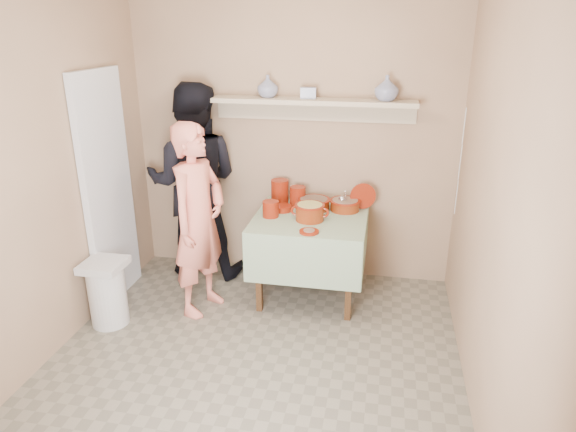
% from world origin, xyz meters
% --- Properties ---
extents(ground, '(3.50, 3.50, 0.00)m').
position_xyz_m(ground, '(0.00, 0.00, 0.00)').
color(ground, '#706858').
rests_on(ground, ground).
extents(tile_panel, '(0.06, 0.70, 2.00)m').
position_xyz_m(tile_panel, '(-1.46, 0.95, 1.00)').
color(tile_panel, silver).
rests_on(tile_panel, ground).
extents(plate_stack_a, '(0.16, 0.16, 0.22)m').
position_xyz_m(plate_stack_a, '(-0.09, 1.58, 0.87)').
color(plate_stack_a, '#701305').
rests_on(plate_stack_a, serving_table).
extents(plate_stack_b, '(0.15, 0.15, 0.17)m').
position_xyz_m(plate_stack_b, '(0.09, 1.55, 0.85)').
color(plate_stack_b, '#701305').
rests_on(plate_stack_b, serving_table).
extents(bowl_stack, '(0.14, 0.14, 0.14)m').
position_xyz_m(bowl_stack, '(-0.09, 1.20, 0.83)').
color(bowl_stack, '#701305').
rests_on(bowl_stack, serving_table).
extents(empty_bowl, '(0.17, 0.17, 0.05)m').
position_xyz_m(empty_bowl, '(-0.02, 1.36, 0.79)').
color(empty_bowl, '#701305').
rests_on(empty_bowl, serving_table).
extents(propped_lid, '(0.24, 0.10, 0.23)m').
position_xyz_m(propped_lid, '(0.68, 1.56, 0.88)').
color(propped_lid, '#701305').
rests_on(propped_lid, serving_table).
extents(vase_right, '(0.21, 0.21, 0.21)m').
position_xyz_m(vase_right, '(0.83, 1.62, 1.83)').
color(vase_right, navy).
rests_on(vase_right, wall_shelf).
extents(vase_left, '(0.26, 0.26, 0.19)m').
position_xyz_m(vase_left, '(-0.20, 1.64, 1.82)').
color(vase_left, navy).
rests_on(vase_left, wall_shelf).
extents(ceramic_box, '(0.14, 0.11, 0.10)m').
position_xyz_m(ceramic_box, '(0.16, 1.64, 1.77)').
color(ceramic_box, navy).
rests_on(ceramic_box, wall_shelf).
extents(person_cook, '(0.54, 0.68, 1.63)m').
position_xyz_m(person_cook, '(-0.62, 0.86, 0.82)').
color(person_cook, '#EB7865').
rests_on(person_cook, ground).
extents(person_helper, '(1.00, 0.84, 1.86)m').
position_xyz_m(person_helper, '(-0.90, 1.51, 0.93)').
color(person_helper, black).
rests_on(person_helper, ground).
extents(room_shell, '(3.04, 3.54, 2.62)m').
position_xyz_m(room_shell, '(0.00, 0.00, 1.61)').
color(room_shell, tan).
rests_on(room_shell, ground).
extents(serving_table, '(0.97, 0.97, 0.76)m').
position_xyz_m(serving_table, '(0.25, 1.28, 0.64)').
color(serving_table, '#4C2D16').
rests_on(serving_table, ground).
extents(cazuela_meat_a, '(0.30, 0.30, 0.10)m').
position_xyz_m(cazuela_meat_a, '(0.25, 1.46, 0.82)').
color(cazuela_meat_a, '#631A05').
rests_on(cazuela_meat_a, serving_table).
extents(cazuela_meat_b, '(0.28, 0.28, 0.10)m').
position_xyz_m(cazuela_meat_b, '(0.53, 1.48, 0.82)').
color(cazuela_meat_b, '#631A05').
rests_on(cazuela_meat_b, serving_table).
extents(ladle, '(0.08, 0.26, 0.19)m').
position_xyz_m(ladle, '(0.50, 1.47, 0.87)').
color(ladle, silver).
rests_on(ladle, cazuela_meat_b).
extents(cazuela_rice, '(0.33, 0.25, 0.14)m').
position_xyz_m(cazuela_rice, '(0.26, 1.18, 0.85)').
color(cazuela_rice, '#631A05').
rests_on(cazuela_rice, serving_table).
extents(front_plate, '(0.16, 0.16, 0.03)m').
position_xyz_m(front_plate, '(0.29, 0.90, 0.77)').
color(front_plate, '#701305').
rests_on(front_plate, serving_table).
extents(wall_shelf, '(1.80, 0.25, 0.21)m').
position_xyz_m(wall_shelf, '(0.20, 1.65, 1.67)').
color(wall_shelf, tan).
rests_on(wall_shelf, room_shell).
extents(trash_bin, '(0.32, 0.32, 0.56)m').
position_xyz_m(trash_bin, '(-1.30, 0.47, 0.28)').
color(trash_bin, silver).
rests_on(trash_bin, ground).
extents(electrical_cord, '(0.01, 0.05, 0.90)m').
position_xyz_m(electrical_cord, '(1.47, 1.48, 1.25)').
color(electrical_cord, silver).
rests_on(electrical_cord, wall_shelf).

